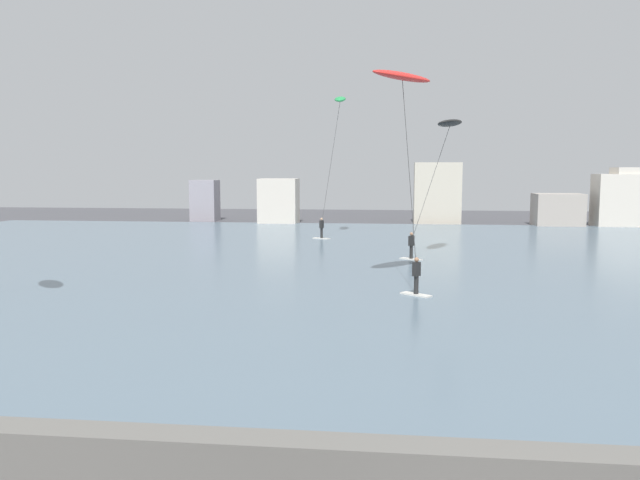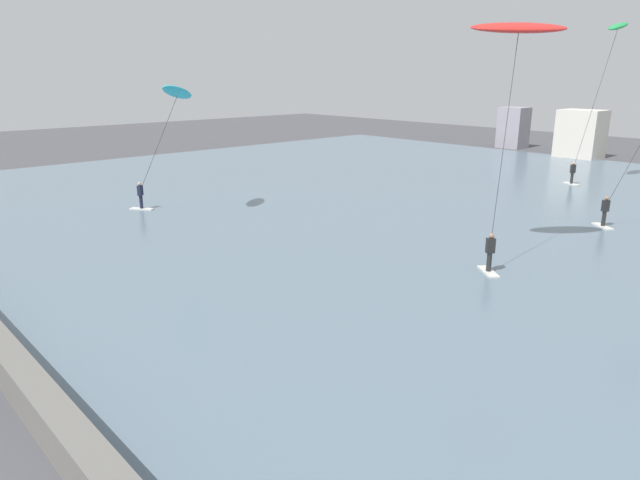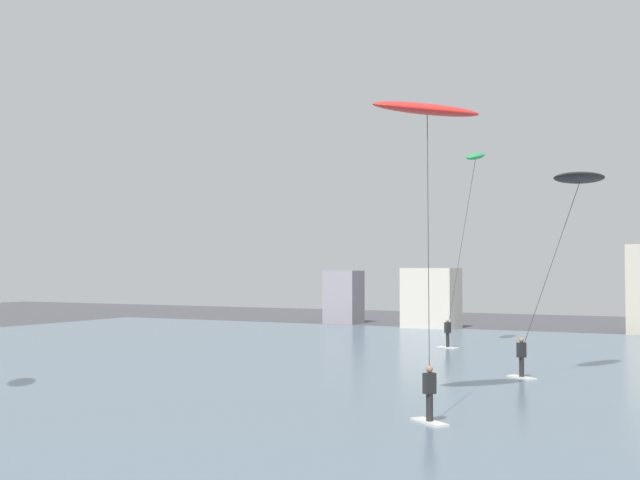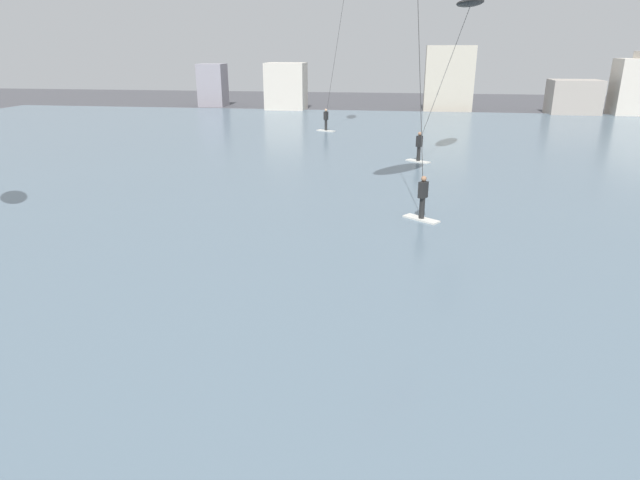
{
  "view_description": "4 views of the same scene",
  "coord_description": "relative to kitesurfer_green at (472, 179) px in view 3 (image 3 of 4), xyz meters",
  "views": [
    {
      "loc": [
        -1.53,
        -5.76,
        5.45
      ],
      "look_at": [
        -3.68,
        13.47,
        3.27
      ],
      "focal_mm": 34.86,
      "sensor_mm": 36.0,
      "label": 1
    },
    {
      "loc": [
        11.18,
        1.0,
        7.86
      ],
      "look_at": [
        0.11,
        11.1,
        3.48
      ],
      "focal_mm": 31.91,
      "sensor_mm": 36.0,
      "label": 2
    },
    {
      "loc": [
        7.49,
        -1.58,
        4.55
      ],
      "look_at": [
        -1.87,
        16.82,
        5.28
      ],
      "focal_mm": 45.5,
      "sensor_mm": 36.0,
      "label": 3
    },
    {
      "loc": [
        -1.3,
        1.23,
        6.16
      ],
      "look_at": [
        -2.65,
        10.55,
        2.8
      ],
      "focal_mm": 30.6,
      "sensor_mm": 36.0,
      "label": 4
    }
  ],
  "objects": [
    {
      "name": "water_bay",
      "position": [
        5.62,
        -12.65,
        -9.63
      ],
      "size": [
        84.0,
        52.0,
        0.1
      ],
      "primitive_type": "cube",
      "color": "slate",
      "rests_on": "ground"
    },
    {
      "name": "kitesurfer_red",
      "position": [
        4.64,
        -20.82,
        -0.66
      ],
      "size": [
        3.43,
        4.39,
        9.82
      ],
      "color": "silver",
      "rests_on": "water_bay"
    },
    {
      "name": "kitesurfer_green",
      "position": [
        0.0,
        0.0,
        0.0
      ],
      "size": [
        2.56,
        3.04,
        11.32
      ],
      "color": "silver",
      "rests_on": "water_bay"
    },
    {
      "name": "kitesurfer_black",
      "position": [
        7.49,
        -10.82,
        -1.97
      ],
      "size": [
        4.09,
        3.86,
        8.53
      ],
      "color": "silver",
      "rests_on": "water_bay"
    }
  ]
}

